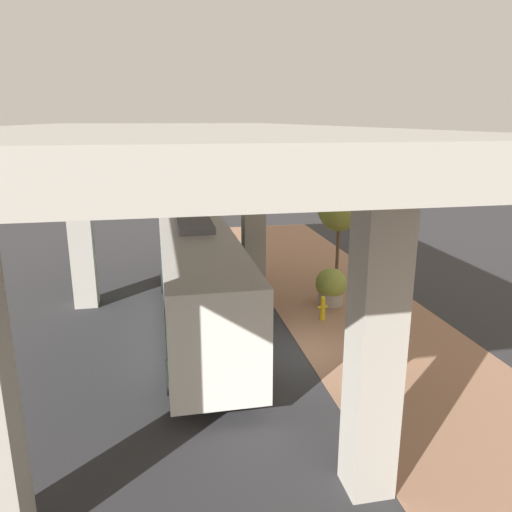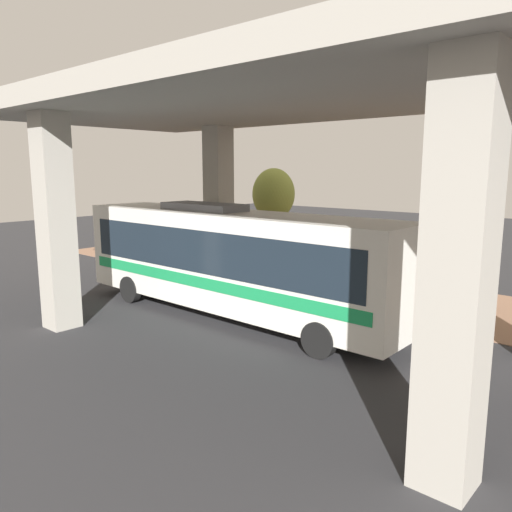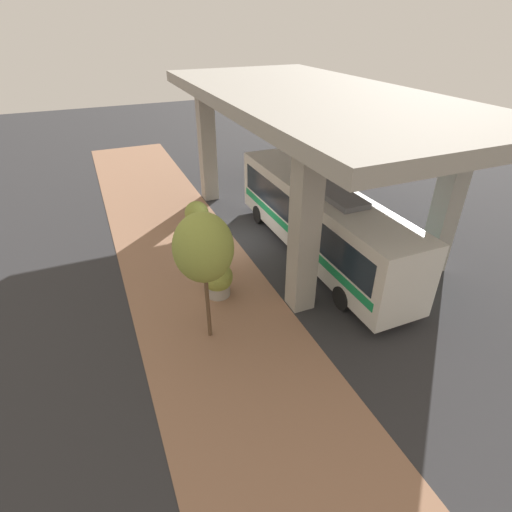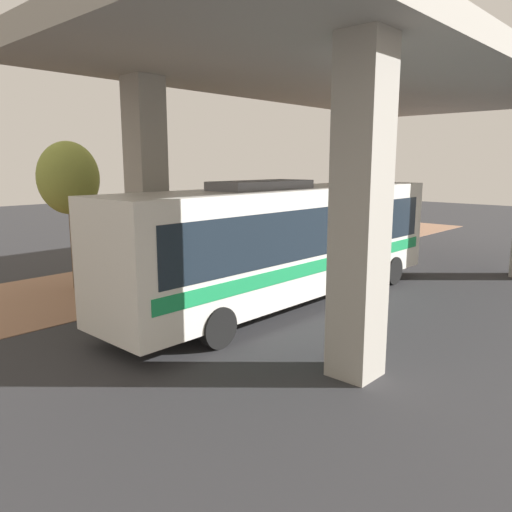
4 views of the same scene
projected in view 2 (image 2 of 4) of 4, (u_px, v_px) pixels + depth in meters
The scene contains 8 objects.
ground_plane at pixel (352, 312), 17.46m from camera, with size 80.00×80.00×0.00m, color #2D2D30.
sidewalk_strip at pixel (391, 296), 19.67m from camera, with size 6.00×40.00×0.02m.
overpass at pixel (283, 116), 13.41m from camera, with size 9.40×20.20×7.24m.
bus at pixel (230, 257), 16.65m from camera, with size 2.66×12.62×3.79m.
fire_hydrant at pixel (315, 281), 20.21m from camera, with size 0.40×0.19×0.97m.
planter_front at pixel (297, 266), 21.78m from camera, with size 1.28×1.28×1.56m.
planter_middle at pixel (422, 288), 17.28m from camera, with size 1.30×1.30×1.76m.
street_tree_near at pixel (274, 194), 23.55m from camera, with size 2.01×2.01×5.00m.
Camera 2 is at (14.87, 8.62, 4.95)m, focal length 35.00 mm.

